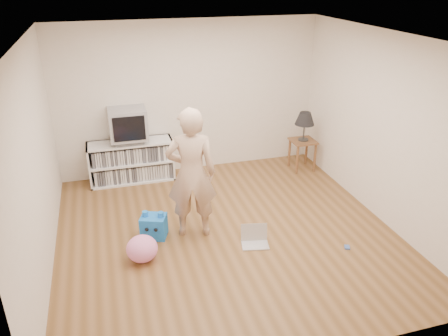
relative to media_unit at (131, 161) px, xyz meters
The scene contains 13 objects.
ground 2.33m from the media_unit, 62.08° to the right, with size 4.50×4.50×0.00m, color brown.
walls 2.49m from the media_unit, 62.08° to the right, with size 4.52×4.52×2.60m.
ceiling 3.22m from the media_unit, 62.08° to the right, with size 4.50×4.50×0.01m, color white.
media_unit is the anchor object (origin of this frame).
dvd_deck 0.39m from the media_unit, 90.00° to the right, with size 0.45×0.35×0.07m, color gray.
crt_tv 0.67m from the media_unit, 90.00° to the right, with size 0.60×0.53×0.50m.
side_table 3.00m from the media_unit, ahead, with size 0.42×0.42×0.55m.
table_lamp 3.06m from the media_unit, ahead, with size 0.34×0.34×0.52m.
person 2.09m from the media_unit, 71.38° to the right, with size 0.65×0.43×1.79m, color tan.
laptop 2.76m from the media_unit, 60.04° to the right, with size 0.40×0.35×0.24m.
playing_cards 3.78m from the media_unit, 48.51° to the right, with size 0.07×0.09×0.02m, color #4365B4.
plush_blue 1.87m from the media_unit, 86.46° to the right, with size 0.40×0.36×0.38m.
plush_pink 2.35m from the media_unit, 92.34° to the right, with size 0.39×0.39×0.33m, color pink.
Camera 1 is at (-1.44, -4.89, 3.33)m, focal length 35.00 mm.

